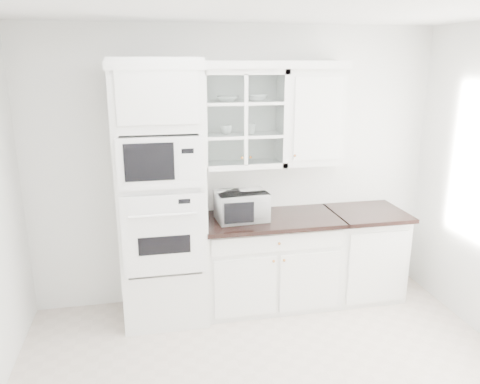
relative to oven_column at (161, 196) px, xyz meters
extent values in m
cube|color=white|center=(0.75, 0.32, 0.15)|extent=(4.00, 0.02, 2.70)
cube|color=white|center=(0.75, -1.42, 1.49)|extent=(4.00, 3.50, 0.02)
cube|color=white|center=(0.00, 0.01, 0.00)|extent=(0.76, 0.65, 2.40)
cube|color=white|center=(0.00, -0.33, -0.26)|extent=(0.70, 0.03, 0.72)
cube|color=black|center=(0.00, -0.35, -0.34)|extent=(0.44, 0.01, 0.16)
cube|color=white|center=(0.00, -0.33, 0.37)|extent=(0.70, 0.03, 0.43)
cube|color=black|center=(-0.09, -0.35, 0.39)|extent=(0.40, 0.01, 0.31)
cube|color=white|center=(1.03, 0.03, -0.76)|extent=(1.30, 0.60, 0.88)
cube|color=black|center=(1.03, 0.00, -0.30)|extent=(1.32, 0.67, 0.04)
cube|color=white|center=(2.03, 0.03, -0.76)|extent=(0.70, 0.60, 0.88)
cube|color=black|center=(2.03, 0.00, -0.30)|extent=(0.72, 0.67, 0.04)
cube|color=white|center=(0.78, 0.17, 0.65)|extent=(0.80, 0.33, 0.90)
cube|color=white|center=(0.78, 0.17, 0.50)|extent=(0.74, 0.29, 0.02)
cube|color=white|center=(0.78, 0.17, 0.80)|extent=(0.74, 0.29, 0.02)
cube|color=white|center=(1.46, 0.17, 0.65)|extent=(0.55, 0.33, 0.90)
cube|color=white|center=(0.68, 0.14, 1.14)|extent=(2.14, 0.38, 0.07)
imported|color=white|center=(0.74, 0.01, -0.14)|extent=(0.50, 0.43, 0.27)
imported|color=white|center=(0.64, 0.15, 0.83)|extent=(0.24, 0.24, 0.05)
imported|color=white|center=(0.92, 0.16, 0.84)|extent=(0.22, 0.22, 0.06)
imported|color=white|center=(0.63, 0.17, 0.55)|extent=(0.12, 0.12, 0.09)
imported|color=white|center=(0.86, 0.17, 0.56)|extent=(0.12, 0.12, 0.10)
camera|label=1|loc=(-0.10, -4.09, 1.18)|focal=35.00mm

